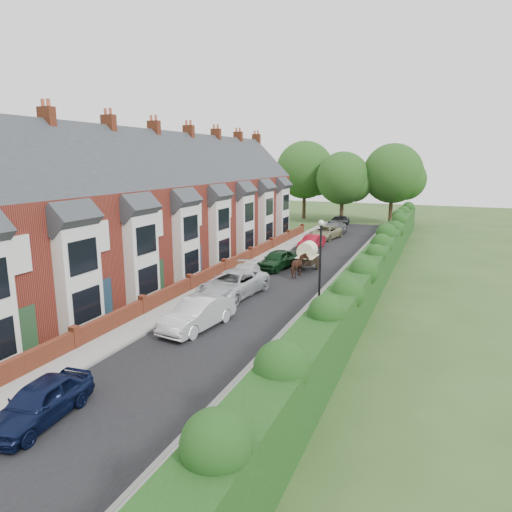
{
  "coord_description": "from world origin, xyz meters",
  "views": [
    {
      "loc": [
        9.32,
        -19.51,
        8.32
      ],
      "look_at": [
        -1.6,
        7.05,
        2.2
      ],
      "focal_mm": 32.0,
      "sensor_mm": 36.0,
      "label": 1
    }
  ],
  "objects_px": {
    "car_navy": "(40,402)",
    "horse_cart": "(307,254)",
    "car_white": "(244,277)",
    "car_beige": "(325,233)",
    "car_red": "(312,242)",
    "car_silver_b": "(233,284)",
    "car_black": "(339,221)",
    "horse": "(299,266)",
    "car_grey": "(334,229)",
    "car_green": "(277,260)",
    "lamppost": "(320,254)",
    "car_silver_a": "(198,314)"
  },
  "relations": [
    {
      "from": "lamppost",
      "to": "car_silver_b",
      "type": "height_order",
      "value": "lamppost"
    },
    {
      "from": "car_white",
      "to": "car_black",
      "type": "distance_m",
      "value": 30.37
    },
    {
      "from": "car_white",
      "to": "car_green",
      "type": "relative_size",
      "value": 1.13
    },
    {
      "from": "car_grey",
      "to": "horse_cart",
      "type": "relative_size",
      "value": 1.59
    },
    {
      "from": "car_green",
      "to": "horse",
      "type": "distance_m",
      "value": 2.89
    },
    {
      "from": "car_navy",
      "to": "car_black",
      "type": "bearing_deg",
      "value": 85.98
    },
    {
      "from": "car_silver_b",
      "to": "car_beige",
      "type": "xyz_separation_m",
      "value": [
        0.25,
        22.4,
        -0.08
      ]
    },
    {
      "from": "car_silver_a",
      "to": "car_red",
      "type": "relative_size",
      "value": 1.19
    },
    {
      "from": "car_silver_b",
      "to": "car_grey",
      "type": "height_order",
      "value": "car_silver_b"
    },
    {
      "from": "lamppost",
      "to": "car_grey",
      "type": "relative_size",
      "value": 1.05
    },
    {
      "from": "car_grey",
      "to": "horse_cart",
      "type": "xyz_separation_m",
      "value": [
        1.88,
        -17.07,
        0.56
      ]
    },
    {
      "from": "car_red",
      "to": "car_beige",
      "type": "bearing_deg",
      "value": 98.25
    },
    {
      "from": "horse",
      "to": "car_beige",
      "type": "bearing_deg",
      "value": -79.7
    },
    {
      "from": "car_white",
      "to": "car_red",
      "type": "relative_size",
      "value": 1.25
    },
    {
      "from": "car_white",
      "to": "car_black",
      "type": "bearing_deg",
      "value": 77.02
    },
    {
      "from": "car_green",
      "to": "horse_cart",
      "type": "bearing_deg",
      "value": 17.58
    },
    {
      "from": "car_red",
      "to": "car_beige",
      "type": "distance_m",
      "value": 5.6
    },
    {
      "from": "car_navy",
      "to": "horse_cart",
      "type": "bearing_deg",
      "value": 79.56
    },
    {
      "from": "car_navy",
      "to": "horse_cart",
      "type": "relative_size",
      "value": 1.27
    },
    {
      "from": "lamppost",
      "to": "horse",
      "type": "relative_size",
      "value": 2.67
    },
    {
      "from": "car_silver_a",
      "to": "car_black",
      "type": "xyz_separation_m",
      "value": [
        -1.19,
        38.07,
        -0.09
      ]
    },
    {
      "from": "lamppost",
      "to": "car_black",
      "type": "bearing_deg",
      "value": 100.48
    },
    {
      "from": "car_silver_b",
      "to": "car_grey",
      "type": "relative_size",
      "value": 1.14
    },
    {
      "from": "car_silver_b",
      "to": "car_beige",
      "type": "distance_m",
      "value": 22.4
    },
    {
      "from": "lamppost",
      "to": "car_grey",
      "type": "xyz_separation_m",
      "value": [
        -5.19,
        26.22,
        -2.58
      ]
    },
    {
      "from": "lamppost",
      "to": "car_beige",
      "type": "xyz_separation_m",
      "value": [
        -5.46,
        23.4,
        -2.6
      ]
    },
    {
      "from": "car_navy",
      "to": "car_green",
      "type": "distance_m",
      "value": 22.6
    },
    {
      "from": "car_silver_b",
      "to": "car_red",
      "type": "relative_size",
      "value": 1.45
    },
    {
      "from": "car_beige",
      "to": "horse",
      "type": "bearing_deg",
      "value": -73.38
    },
    {
      "from": "car_silver_b",
      "to": "horse",
      "type": "relative_size",
      "value": 2.91
    },
    {
      "from": "car_red",
      "to": "horse_cart",
      "type": "height_order",
      "value": "horse_cart"
    },
    {
      "from": "car_navy",
      "to": "car_grey",
      "type": "relative_size",
      "value": 0.8
    },
    {
      "from": "car_silver_b",
      "to": "car_white",
      "type": "distance_m",
      "value": 2.09
    },
    {
      "from": "car_black",
      "to": "horse_cart",
      "type": "height_order",
      "value": "horse_cart"
    },
    {
      "from": "car_white",
      "to": "car_beige",
      "type": "xyz_separation_m",
      "value": [
        0.42,
        20.32,
        -0.01
      ]
    },
    {
      "from": "lamppost",
      "to": "car_black",
      "type": "distance_m",
      "value": 34.12
    },
    {
      "from": "car_beige",
      "to": "car_grey",
      "type": "relative_size",
      "value": 1.02
    },
    {
      "from": "car_red",
      "to": "car_silver_b",
      "type": "bearing_deg",
      "value": -84.1
    },
    {
      "from": "horse",
      "to": "car_grey",
      "type": "bearing_deg",
      "value": -81.59
    },
    {
      "from": "car_green",
      "to": "car_black",
      "type": "distance_m",
      "value": 24.65
    },
    {
      "from": "car_silver_b",
      "to": "car_grey",
      "type": "distance_m",
      "value": 25.22
    },
    {
      "from": "car_grey",
      "to": "horse",
      "type": "bearing_deg",
      "value": -78.82
    },
    {
      "from": "car_black",
      "to": "car_navy",
      "type": "bearing_deg",
      "value": -76.32
    },
    {
      "from": "car_silver_b",
      "to": "car_grey",
      "type": "bearing_deg",
      "value": 95.45
    },
    {
      "from": "car_navy",
      "to": "horse_cart",
      "type": "xyz_separation_m",
      "value": [
        2.29,
        22.94,
        0.61
      ]
    },
    {
      "from": "car_navy",
      "to": "horse",
      "type": "distance_m",
      "value": 20.98
    },
    {
      "from": "car_green",
      "to": "horse",
      "type": "xyz_separation_m",
      "value": [
        2.3,
        -1.75,
        0.09
      ]
    },
    {
      "from": "car_grey",
      "to": "horse",
      "type": "xyz_separation_m",
      "value": [
        1.88,
        -19.16,
        0.1
      ]
    },
    {
      "from": "car_navy",
      "to": "horse",
      "type": "relative_size",
      "value": 2.03
    },
    {
      "from": "car_navy",
      "to": "car_grey",
      "type": "xyz_separation_m",
      "value": [
        0.42,
        40.02,
        0.05
      ]
    }
  ]
}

